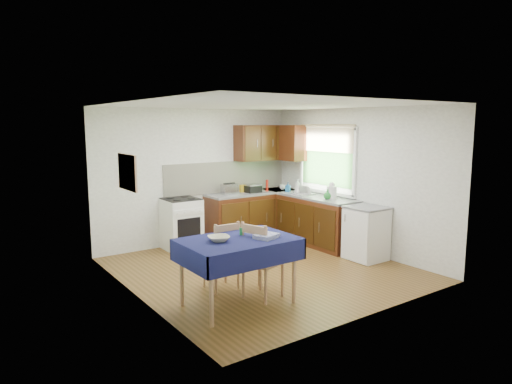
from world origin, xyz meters
TOP-DOWN VIEW (x-y plane):
  - floor at (0.00, 0.00)m, footprint 4.20×4.20m
  - ceiling at (0.00, 0.00)m, footprint 4.00×4.20m
  - wall_back at (0.00, 2.10)m, footprint 4.00×0.02m
  - wall_front at (0.00, -2.10)m, footprint 4.00×0.02m
  - wall_left at (-2.00, 0.00)m, footprint 0.02×4.20m
  - wall_right at (2.00, 0.00)m, footprint 0.02×4.20m
  - base_cabinets at (1.36, 1.26)m, footprint 1.90×2.30m
  - worktop_back at (1.05, 1.80)m, footprint 1.90×0.60m
  - worktop_right at (1.70, 0.65)m, footprint 0.60×1.70m
  - worktop_corner at (1.70, 1.80)m, footprint 0.60×0.60m
  - splashback at (0.65, 2.08)m, footprint 2.70×0.02m
  - upper_cabinets at (1.52, 1.80)m, footprint 1.20×0.85m
  - stove at (-0.50, 1.80)m, footprint 0.60×0.61m
  - window at (1.97, 0.70)m, footprint 0.04×1.48m
  - fridge at (1.70, -0.55)m, footprint 0.58×0.60m
  - corkboard at (-1.97, 0.30)m, footprint 0.04×0.62m
  - dining_table at (-1.07, -0.94)m, footprint 1.38×0.93m
  - chair_far at (-0.96, -0.39)m, footprint 0.43×0.43m
  - chair_near at (-0.73, -0.94)m, footprint 0.55×0.55m
  - toaster at (0.51, 1.79)m, footprint 0.29×0.18m
  - sandwich_press at (1.02, 1.75)m, footprint 0.28×0.24m
  - sauce_bottle at (1.33, 1.70)m, footprint 0.05×0.05m
  - yellow_packet at (0.88, 1.88)m, footprint 0.12×0.08m
  - dish_rack at (1.66, 0.96)m, footprint 0.37×0.28m
  - kettle at (1.72, 0.29)m, footprint 0.18×0.18m
  - cup at (1.73, 1.70)m, footprint 0.17×0.17m
  - soap_bottle_a at (1.61, 1.10)m, footprint 0.15×0.15m
  - soap_bottle_b at (1.62, 1.40)m, footprint 0.12×0.12m
  - soap_bottle_c at (1.63, 0.30)m, footprint 0.19×0.19m
  - plate_bowl at (-1.32, -0.90)m, footprint 0.32×0.32m
  - book at (-0.74, -0.76)m, footprint 0.21×0.25m
  - spice_jar at (-0.93, -0.80)m, footprint 0.05×0.05m
  - tea_towel at (-0.77, -1.11)m, footprint 0.33×0.29m

SIDE VIEW (x-z plane):
  - floor at x=0.00m, z-range 0.00..0.00m
  - base_cabinets at x=1.36m, z-range 0.00..0.86m
  - fridge at x=1.70m, z-range 0.00..0.88m
  - stove at x=-0.50m, z-range 0.00..0.92m
  - chair_far at x=-0.96m, z-range 0.03..0.97m
  - chair_near at x=-0.73m, z-range 0.03..1.03m
  - dining_table at x=-1.07m, z-range 0.31..1.15m
  - book at x=-0.74m, z-range 0.84..0.85m
  - tea_towel at x=-0.77m, z-range 0.84..0.89m
  - plate_bowl at x=-1.32m, z-range 0.84..0.90m
  - worktop_back at x=1.05m, z-range 0.86..0.90m
  - worktop_right at x=1.70m, z-range 0.86..0.90m
  - worktop_corner at x=1.70m, z-range 0.86..0.90m
  - spice_jar at x=-0.93m, z-range 0.84..0.93m
  - dish_rack at x=1.66m, z-range 0.83..1.01m
  - cup at x=1.73m, z-range 0.90..1.00m
  - yellow_packet at x=0.88m, z-range 0.90..1.04m
  - sandwich_press at x=1.02m, z-range 0.90..1.06m
  - soap_bottle_c at x=1.63m, z-range 0.90..1.08m
  - soap_bottle_b at x=1.62m, z-range 0.90..1.09m
  - toaster at x=0.51m, z-range 0.89..1.11m
  - sauce_bottle at x=1.33m, z-range 0.90..1.13m
  - kettle at x=1.72m, z-range 0.88..1.18m
  - soap_bottle_a at x=1.61m, z-range 0.90..1.18m
  - splashback at x=0.65m, z-range 0.90..1.50m
  - wall_back at x=0.00m, z-range 0.00..2.50m
  - wall_front at x=0.00m, z-range 0.00..2.50m
  - wall_left at x=-2.00m, z-range 0.00..2.50m
  - wall_right at x=2.00m, z-range 0.00..2.50m
  - corkboard at x=-1.97m, z-range 1.36..1.83m
  - window at x=1.97m, z-range 1.02..2.28m
  - upper_cabinets at x=1.52m, z-range 1.50..2.20m
  - ceiling at x=0.00m, z-range 2.49..2.51m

